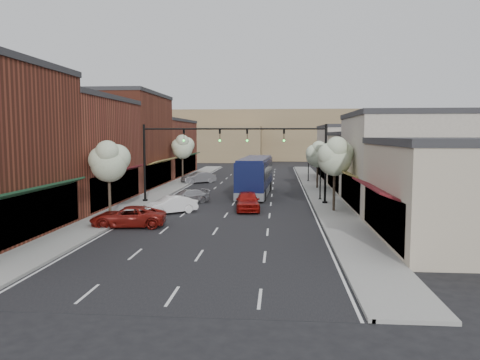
% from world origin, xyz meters
% --- Properties ---
extents(ground, '(160.00, 160.00, 0.00)m').
position_xyz_m(ground, '(0.00, 0.00, 0.00)').
color(ground, black).
rests_on(ground, ground).
extents(sidewalk_left, '(2.80, 73.00, 0.15)m').
position_xyz_m(sidewalk_left, '(-8.40, 18.50, 0.07)').
color(sidewalk_left, gray).
rests_on(sidewalk_left, ground).
extents(sidewalk_right, '(2.80, 73.00, 0.15)m').
position_xyz_m(sidewalk_right, '(8.40, 18.50, 0.07)').
color(sidewalk_right, gray).
rests_on(sidewalk_right, ground).
extents(curb_left, '(0.25, 73.00, 0.17)m').
position_xyz_m(curb_left, '(-7.00, 18.50, 0.07)').
color(curb_left, gray).
rests_on(curb_left, ground).
extents(curb_right, '(0.25, 73.00, 0.17)m').
position_xyz_m(curb_right, '(7.00, 18.50, 0.07)').
color(curb_right, gray).
rests_on(curb_right, ground).
extents(bldg_left_midnear, '(10.14, 14.10, 9.40)m').
position_xyz_m(bldg_left_midnear, '(-14.23, 6.00, 4.66)').
color(bldg_left_midnear, brown).
rests_on(bldg_left_midnear, ground).
extents(bldg_left_midfar, '(10.14, 14.10, 10.90)m').
position_xyz_m(bldg_left_midfar, '(-14.24, 20.00, 5.40)').
color(bldg_left_midfar, brown).
rests_on(bldg_left_midfar, ground).
extents(bldg_left_far, '(10.14, 18.10, 8.40)m').
position_xyz_m(bldg_left_far, '(-14.22, 36.00, 4.16)').
color(bldg_left_far, brown).
rests_on(bldg_left_far, ground).
extents(bldg_right_near, '(9.14, 12.10, 5.90)m').
position_xyz_m(bldg_right_near, '(13.69, -6.00, 2.92)').
color(bldg_right_near, '#B3A48E').
rests_on(bldg_right_near, ground).
extents(bldg_right_midnear, '(9.14, 12.10, 7.90)m').
position_xyz_m(bldg_right_midnear, '(13.72, 6.00, 3.91)').
color(bldg_right_midnear, '#BDB3A2').
rests_on(bldg_right_midnear, ground).
extents(bldg_right_midfar, '(9.14, 12.10, 6.40)m').
position_xyz_m(bldg_right_midfar, '(13.70, 18.00, 3.17)').
color(bldg_right_midfar, '#B3A48E').
rests_on(bldg_right_midfar, ground).
extents(bldg_right_far, '(9.14, 16.10, 7.40)m').
position_xyz_m(bldg_right_far, '(13.71, 32.00, 3.66)').
color(bldg_right_far, '#BDB3A2').
rests_on(bldg_right_far, ground).
extents(hill_far, '(120.00, 30.00, 12.00)m').
position_xyz_m(hill_far, '(0.00, 90.00, 6.00)').
color(hill_far, '#7A6647').
rests_on(hill_far, ground).
extents(hill_near, '(50.00, 20.00, 8.00)m').
position_xyz_m(hill_near, '(-25.00, 78.00, 4.00)').
color(hill_near, '#7A6647').
rests_on(hill_near, ground).
extents(signal_mast_right, '(8.22, 0.46, 7.00)m').
position_xyz_m(signal_mast_right, '(5.62, 8.00, 4.62)').
color(signal_mast_right, black).
rests_on(signal_mast_right, ground).
extents(signal_mast_left, '(8.22, 0.46, 7.00)m').
position_xyz_m(signal_mast_left, '(-5.62, 8.00, 4.62)').
color(signal_mast_left, black).
rests_on(signal_mast_left, ground).
extents(tree_right_near, '(2.85, 2.65, 5.95)m').
position_xyz_m(tree_right_near, '(8.35, 3.94, 4.45)').
color(tree_right_near, '#47382B').
rests_on(tree_right_near, ground).
extents(tree_right_far, '(2.85, 2.65, 5.43)m').
position_xyz_m(tree_right_far, '(8.35, 19.94, 3.99)').
color(tree_right_far, '#47382B').
rests_on(tree_right_far, ground).
extents(tree_left_near, '(2.85, 2.65, 5.69)m').
position_xyz_m(tree_left_near, '(-8.25, -0.06, 4.22)').
color(tree_left_near, '#47382B').
rests_on(tree_left_near, ground).
extents(tree_left_far, '(2.85, 2.65, 6.13)m').
position_xyz_m(tree_left_far, '(-8.25, 25.94, 4.60)').
color(tree_left_far, '#47382B').
rests_on(tree_left_far, ground).
extents(lamp_post_near, '(0.44, 0.44, 4.44)m').
position_xyz_m(lamp_post_near, '(7.80, 10.50, 3.01)').
color(lamp_post_near, black).
rests_on(lamp_post_near, ground).
extents(lamp_post_far, '(0.44, 0.44, 4.44)m').
position_xyz_m(lamp_post_far, '(7.80, 28.00, 3.01)').
color(lamp_post_far, black).
rests_on(lamp_post_far, ground).
extents(coach_bus, '(3.26, 12.51, 3.79)m').
position_xyz_m(coach_bus, '(1.61, 14.25, 1.97)').
color(coach_bus, '#0E143A').
rests_on(coach_bus, ground).
extents(red_hatchback, '(2.27, 4.76, 1.57)m').
position_xyz_m(red_hatchback, '(1.50, 4.27, 0.79)').
color(red_hatchback, maroon).
rests_on(red_hatchback, ground).
extents(parked_car_a, '(5.15, 2.81, 1.37)m').
position_xyz_m(parked_car_a, '(-5.94, -3.05, 0.68)').
color(parked_car_a, maroon).
rests_on(parked_car_a, ground).
extents(parked_car_b, '(4.14, 3.69, 1.36)m').
position_xyz_m(parked_car_b, '(-4.36, 2.36, 0.68)').
color(parked_car_b, white).
rests_on(parked_car_b, ground).
extents(parked_car_c, '(4.40, 3.79, 1.21)m').
position_xyz_m(parked_car_c, '(-4.20, 7.88, 0.61)').
color(parked_car_c, '#98989D').
rests_on(parked_car_c, ground).
extents(parked_car_e, '(4.41, 3.74, 1.43)m').
position_xyz_m(parked_car_e, '(-6.10, 25.24, 0.71)').
color(parked_car_e, gray).
rests_on(parked_car_e, ground).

